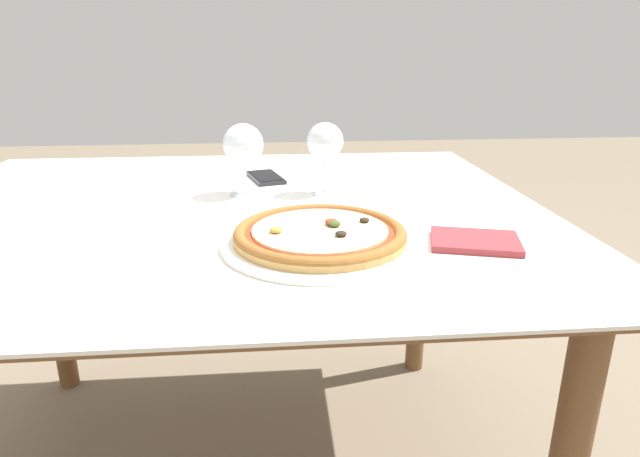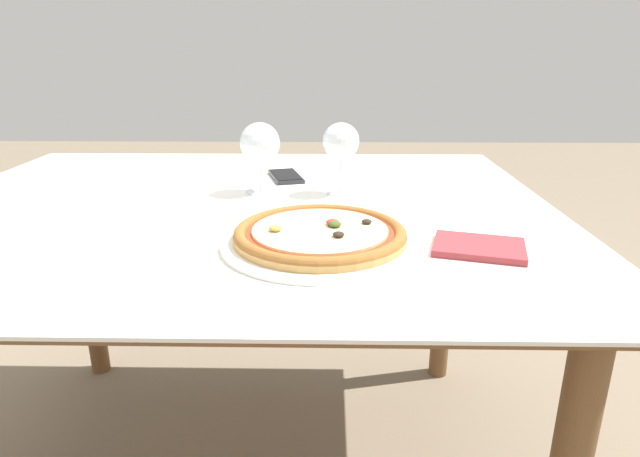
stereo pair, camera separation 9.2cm
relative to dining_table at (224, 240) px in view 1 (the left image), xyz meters
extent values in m
cube|color=brown|center=(0.00, 0.00, 0.05)|extent=(1.28, 1.03, 0.04)
cube|color=white|center=(0.00, 0.00, 0.07)|extent=(1.38, 1.13, 0.01)
cylinder|color=brown|center=(-0.58, 0.45, -0.31)|extent=(0.06, 0.06, 0.69)
cylinder|color=brown|center=(0.58, 0.45, -0.31)|extent=(0.06, 0.06, 0.69)
cylinder|color=white|center=(0.19, -0.25, 0.08)|extent=(0.35, 0.35, 0.01)
cylinder|color=tan|center=(0.19, -0.25, 0.09)|extent=(0.30, 0.30, 0.01)
torus|color=#935B28|center=(0.19, -0.25, 0.10)|extent=(0.30, 0.30, 0.02)
cylinder|color=#BC381E|center=(0.19, -0.25, 0.10)|extent=(0.26, 0.26, 0.00)
cylinder|color=beige|center=(0.19, -0.25, 0.10)|extent=(0.24, 0.24, 0.00)
ellipsoid|color=#A83323|center=(0.21, -0.23, 0.11)|extent=(0.02, 0.02, 0.01)
ellipsoid|color=#2D2319|center=(0.22, -0.29, 0.11)|extent=(0.02, 0.02, 0.01)
ellipsoid|color=#425123|center=(0.22, -0.24, 0.11)|extent=(0.02, 0.02, 0.01)
ellipsoid|color=#2D2319|center=(0.27, -0.22, 0.11)|extent=(0.02, 0.02, 0.01)
ellipsoid|color=#BC9342|center=(0.11, -0.26, 0.11)|extent=(0.02, 0.02, 0.01)
cube|color=silver|center=(-0.32, 0.05, 0.08)|extent=(0.02, 0.11, 0.00)
cube|color=silver|center=(-0.32, 0.11, 0.08)|extent=(0.02, 0.01, 0.00)
cube|color=silver|center=(-0.33, 0.14, 0.08)|extent=(0.01, 0.05, 0.00)
cube|color=silver|center=(-0.32, 0.14, 0.08)|extent=(0.01, 0.05, 0.00)
cube|color=silver|center=(-0.31, 0.14, 0.08)|extent=(0.01, 0.05, 0.00)
cube|color=silver|center=(-0.30, 0.14, 0.08)|extent=(0.01, 0.05, 0.00)
cylinder|color=silver|center=(0.23, 0.09, 0.08)|extent=(0.07, 0.07, 0.00)
cylinder|color=silver|center=(0.23, 0.09, 0.12)|extent=(0.01, 0.01, 0.08)
sphere|color=silver|center=(0.23, 0.09, 0.20)|extent=(0.08, 0.08, 0.08)
cylinder|color=silver|center=(0.05, 0.10, 0.08)|extent=(0.07, 0.07, 0.00)
cylinder|color=silver|center=(0.05, 0.10, 0.12)|extent=(0.01, 0.01, 0.08)
sphere|color=silver|center=(0.05, 0.10, 0.19)|extent=(0.09, 0.09, 0.09)
cube|color=#232328|center=(0.09, 0.24, 0.08)|extent=(0.11, 0.16, 0.01)
cube|color=black|center=(0.09, 0.24, 0.09)|extent=(0.09, 0.14, 0.00)
cube|color=#933338|center=(0.46, -0.27, 0.08)|extent=(0.17, 0.15, 0.01)
camera|label=1|loc=(0.11, -1.12, 0.41)|focal=30.00mm
camera|label=2|loc=(0.21, -1.12, 0.41)|focal=30.00mm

